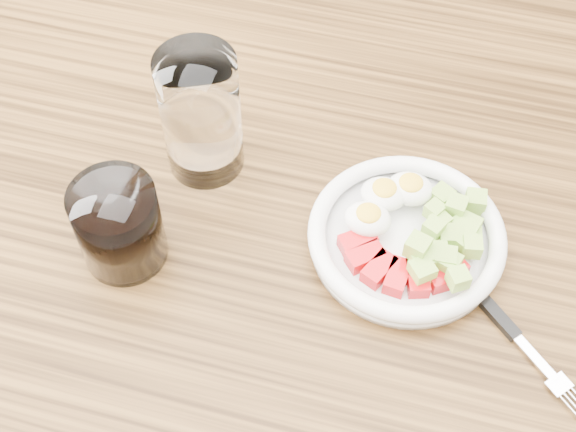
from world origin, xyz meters
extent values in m
cube|color=brown|center=(0.00, 0.00, 0.75)|extent=(1.50, 0.90, 0.04)
cylinder|color=white|center=(0.10, 0.03, 0.78)|extent=(0.18, 0.18, 0.01)
torus|color=white|center=(0.10, 0.03, 0.79)|extent=(0.19, 0.19, 0.02)
cube|color=red|center=(0.06, 0.01, 0.79)|extent=(0.04, 0.04, 0.02)
cube|color=red|center=(0.07, -0.01, 0.79)|extent=(0.04, 0.04, 0.02)
cube|color=red|center=(0.08, -0.02, 0.79)|extent=(0.03, 0.04, 0.02)
cube|color=red|center=(0.10, -0.02, 0.79)|extent=(0.02, 0.04, 0.02)
cube|color=red|center=(0.12, -0.02, 0.79)|extent=(0.03, 0.04, 0.02)
cube|color=red|center=(0.13, -0.01, 0.79)|extent=(0.03, 0.04, 0.02)
cube|color=red|center=(0.14, 0.01, 0.79)|extent=(0.04, 0.04, 0.02)
ellipsoid|color=white|center=(0.07, 0.06, 0.80)|extent=(0.04, 0.04, 0.02)
ellipsoid|color=yellow|center=(0.07, 0.06, 0.81)|extent=(0.02, 0.02, 0.01)
ellipsoid|color=white|center=(0.09, 0.07, 0.80)|extent=(0.04, 0.04, 0.02)
ellipsoid|color=yellow|center=(0.09, 0.07, 0.81)|extent=(0.02, 0.02, 0.01)
ellipsoid|color=white|center=(0.06, 0.03, 0.80)|extent=(0.04, 0.04, 0.02)
ellipsoid|color=yellow|center=(0.06, 0.03, 0.81)|extent=(0.02, 0.02, 0.01)
cube|color=#A5CD4F|center=(0.15, 0.03, 0.80)|extent=(0.03, 0.03, 0.02)
cube|color=#A5CD4F|center=(0.13, 0.00, 0.80)|extent=(0.02, 0.02, 0.02)
cube|color=#A5CD4F|center=(0.11, 0.00, 0.81)|extent=(0.02, 0.02, 0.02)
cube|color=#A5CD4F|center=(0.14, 0.06, 0.80)|extent=(0.02, 0.02, 0.02)
cube|color=#A5CD4F|center=(0.13, 0.08, 0.79)|extent=(0.03, 0.03, 0.02)
cube|color=#A5CD4F|center=(0.12, 0.05, 0.80)|extent=(0.02, 0.02, 0.02)
cube|color=#A5CD4F|center=(0.13, 0.04, 0.80)|extent=(0.02, 0.02, 0.02)
cube|color=#A5CD4F|center=(0.15, 0.05, 0.79)|extent=(0.03, 0.03, 0.02)
cube|color=#A5CD4F|center=(0.12, 0.00, 0.79)|extent=(0.02, 0.02, 0.02)
cube|color=#A5CD4F|center=(0.16, 0.02, 0.80)|extent=(0.02, 0.02, 0.02)
cube|color=#A5CD4F|center=(0.16, 0.04, 0.79)|extent=(0.02, 0.02, 0.02)
cube|color=#A5CD4F|center=(0.15, -0.02, 0.81)|extent=(0.02, 0.02, 0.02)
cube|color=#A5CD4F|center=(0.14, 0.02, 0.79)|extent=(0.02, 0.02, 0.02)
cube|color=#A5CD4F|center=(0.14, 0.00, 0.80)|extent=(0.02, 0.02, 0.02)
cube|color=#A5CD4F|center=(0.12, 0.03, 0.81)|extent=(0.02, 0.02, 0.02)
cube|color=#A5CD4F|center=(0.12, 0.00, 0.80)|extent=(0.03, 0.03, 0.02)
cube|color=#A5CD4F|center=(0.15, 0.05, 0.79)|extent=(0.02, 0.02, 0.02)
cube|color=#A5CD4F|center=(0.14, 0.03, 0.80)|extent=(0.02, 0.02, 0.02)
cube|color=#A5CD4F|center=(0.14, 0.00, 0.80)|extent=(0.02, 0.02, 0.02)
cube|color=#A5CD4F|center=(0.12, -0.02, 0.80)|extent=(0.03, 0.03, 0.02)
cube|color=#A5CD4F|center=(0.16, 0.08, 0.80)|extent=(0.02, 0.02, 0.02)
cube|color=#A5CD4F|center=(0.12, 0.00, 0.80)|extent=(0.03, 0.03, 0.02)
cube|color=black|center=(0.18, -0.02, 0.77)|extent=(0.07, 0.06, 0.01)
cube|color=silver|center=(0.23, -0.06, 0.77)|extent=(0.04, 0.04, 0.00)
cube|color=silver|center=(0.25, -0.08, 0.77)|extent=(0.02, 0.03, 0.00)
cylinder|color=silver|center=(0.27, -0.10, 0.77)|extent=(0.02, 0.02, 0.00)
cylinder|color=silver|center=(0.27, -0.10, 0.77)|extent=(0.02, 0.02, 0.00)
cylinder|color=white|center=(-0.11, 0.08, 0.84)|extent=(0.08, 0.08, 0.14)
cylinder|color=white|center=(-0.15, -0.05, 0.81)|extent=(0.08, 0.08, 0.09)
cylinder|color=black|center=(-0.15, -0.05, 0.81)|extent=(0.07, 0.07, 0.08)
camera|label=1|loc=(0.10, -0.41, 1.41)|focal=50.00mm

